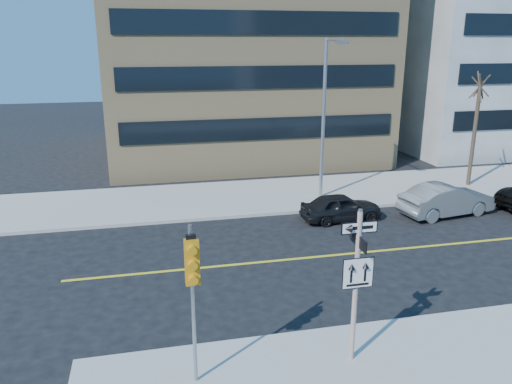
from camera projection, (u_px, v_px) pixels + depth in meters
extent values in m
plane|color=black|center=(318.00, 314.00, 15.25)|extent=(120.00, 120.00, 0.00)
cylinder|color=white|center=(355.00, 288.00, 12.29)|extent=(0.13, 0.13, 4.00)
cylinder|color=gray|center=(360.00, 210.00, 11.70)|extent=(0.10, 0.10, 0.06)
cube|color=black|center=(359.00, 228.00, 11.83)|extent=(0.92, 0.03, 0.30)
cube|color=black|center=(359.00, 241.00, 11.93)|extent=(0.03, 0.92, 0.30)
cube|color=white|center=(358.00, 273.00, 12.08)|extent=(0.80, 0.03, 0.80)
cylinder|color=gray|center=(193.00, 306.00, 11.45)|extent=(0.09, 0.09, 4.00)
cube|color=orange|center=(192.00, 262.00, 10.92)|extent=(0.32, 0.22, 1.05)
sphere|color=#8C0705|center=(192.00, 249.00, 10.70)|extent=(0.17, 0.17, 0.17)
sphere|color=black|center=(193.00, 264.00, 10.80)|extent=(0.17, 0.17, 0.17)
sphere|color=black|center=(193.00, 279.00, 10.90)|extent=(0.17, 0.17, 0.17)
imported|color=black|center=(341.00, 207.00, 23.05)|extent=(1.69, 3.81, 1.28)
imported|color=slate|center=(446.00, 200.00, 23.72)|extent=(2.30, 4.81, 1.52)
cylinder|color=gray|center=(323.00, 121.00, 25.16)|extent=(0.18, 0.18, 8.00)
cylinder|color=gray|center=(334.00, 40.00, 23.10)|extent=(0.10, 2.20, 0.10)
cube|color=gray|center=(342.00, 42.00, 22.19)|extent=(0.55, 0.30, 0.16)
cylinder|color=#372D21|center=(474.00, 134.00, 27.64)|extent=(0.22, 0.22, 5.80)
cube|color=tan|center=(234.00, 27.00, 36.41)|extent=(18.00, 18.00, 18.00)
cube|color=#949699|center=(503.00, 48.00, 40.52)|extent=(20.00, 16.00, 15.00)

